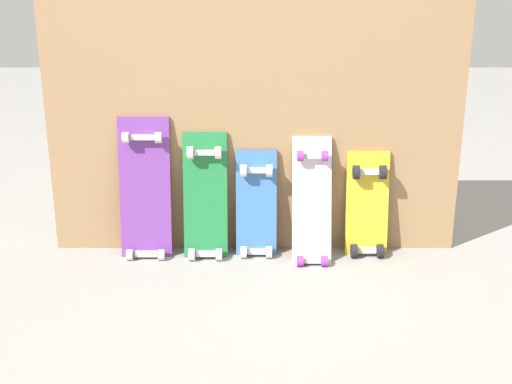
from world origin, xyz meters
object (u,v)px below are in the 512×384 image
Objects in this scene: skateboard_purple at (147,196)px; skateboard_yellow at (369,211)px; skateboard_green at (207,203)px; skateboard_blue at (258,210)px; skateboard_white at (313,208)px.

skateboard_purple is 1.03m from skateboard_yellow.
skateboard_yellow is at bearing 0.49° from skateboard_purple.
skateboard_green is 0.24m from skateboard_blue.
skateboard_purple is 1.11× the size of skateboard_green.
skateboard_blue is (0.24, 0.01, -0.04)m from skateboard_green.
skateboard_yellow is at bearing 1.13° from skateboard_green.
skateboard_blue is 0.26m from skateboard_white.
skateboard_purple is 0.52m from skateboard_blue.
skateboard_white reaches higher than skateboard_blue.
skateboard_yellow is at bearing 0.07° from skateboard_blue.
skateboard_purple reaches higher than skateboard_white.
skateboard_yellow is at bearing 11.00° from skateboard_white.
skateboard_green reaches higher than skateboard_blue.
skateboard_yellow is (0.26, 0.05, -0.03)m from skateboard_white.
skateboard_green is (0.28, -0.01, -0.03)m from skateboard_purple.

